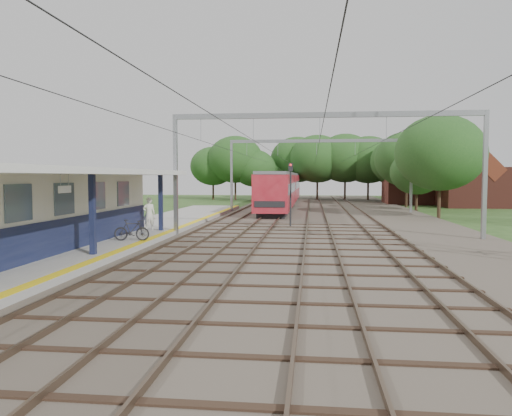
{
  "coord_description": "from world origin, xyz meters",
  "views": [
    {
      "loc": [
        2.81,
        -12.96,
        3.45
      ],
      "look_at": [
        -0.5,
        16.3,
        1.6
      ],
      "focal_mm": 35.0,
      "sensor_mm": 36.0,
      "label": 1
    }
  ],
  "objects_px": {
    "bicycle": "(132,230)",
    "signal_post": "(291,187)",
    "person": "(149,214)",
    "train": "(283,188)"
  },
  "relations": [
    {
      "from": "person",
      "to": "signal_post",
      "type": "height_order",
      "value": "signal_post"
    },
    {
      "from": "bicycle",
      "to": "signal_post",
      "type": "distance_m",
      "value": 12.89
    },
    {
      "from": "person",
      "to": "bicycle",
      "type": "bearing_deg",
      "value": 79.68
    },
    {
      "from": "train",
      "to": "signal_post",
      "type": "bearing_deg",
      "value": -85.4
    },
    {
      "from": "bicycle",
      "to": "train",
      "type": "height_order",
      "value": "train"
    },
    {
      "from": "person",
      "to": "train",
      "type": "height_order",
      "value": "train"
    },
    {
      "from": "person",
      "to": "bicycle",
      "type": "xyz_separation_m",
      "value": [
        0.72,
        -4.76,
        -0.44
      ]
    },
    {
      "from": "signal_post",
      "to": "bicycle",
      "type": "bearing_deg",
      "value": -128.96
    },
    {
      "from": "signal_post",
      "to": "person",
      "type": "bearing_deg",
      "value": -148.6
    },
    {
      "from": "train",
      "to": "bicycle",
      "type": "bearing_deg",
      "value": -99.12
    }
  ]
}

